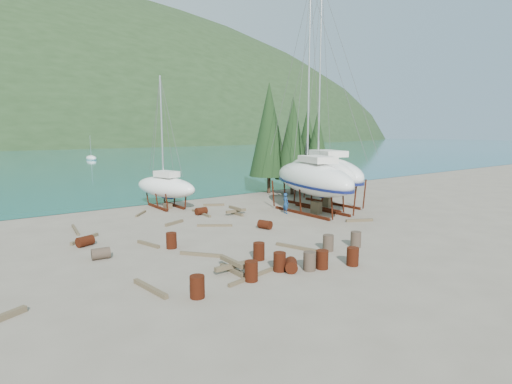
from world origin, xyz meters
TOP-DOWN VIEW (x-y plane):
  - ground at (0.00, 0.00)m, footprint 600.00×600.00m
  - far_house_right at (30.00, 190.00)m, footprint 6.60×5.60m
  - cypress_near_right at (12.50, 12.00)m, footprint 3.60×3.60m
  - cypress_mid_right at (14.00, 10.00)m, footprint 3.06×3.06m
  - cypress_back_left at (11.00, 14.00)m, footprint 4.14×4.14m
  - cypress_far_right at (15.50, 13.00)m, footprint 3.24×3.24m
  - moored_boat_mid at (10.00, 80.00)m, footprint 2.00×5.00m
  - large_sailboat_near at (7.24, 3.79)m, footprint 6.33×11.51m
  - large_sailboat_far at (10.12, 5.41)m, footprint 6.89×12.18m
  - small_sailboat_shore at (-1.16, 12.87)m, footprint 3.98×7.21m
  - worker at (5.37, 4.79)m, footprint 0.43×0.62m
  - drum_0 at (-8.09, -5.54)m, footprint 0.58×0.58m
  - drum_2 at (-9.76, 4.55)m, footprint 1.02×0.84m
  - drum_3 at (-0.27, -6.63)m, footprint 0.58×0.58m
  - drum_4 at (-0.24, 8.35)m, footprint 0.91×0.63m
  - drum_5 at (0.58, -4.26)m, footprint 0.58×0.58m
  - drum_6 at (0.90, 1.72)m, footprint 0.83×1.02m
  - drum_7 at (-1.77, -6.07)m, footprint 0.58×0.58m
  - drum_8 at (-6.02, 1.27)m, footprint 0.58×0.58m
  - drum_10 at (-5.38, -5.36)m, footprint 0.58×0.58m
  - drum_12 at (-3.19, -5.48)m, footprint 1.01×1.05m
  - drum_13 at (-3.60, -5.13)m, footprint 0.58×0.58m
  - drum_14 at (-3.36, -3.24)m, footprint 0.58×0.58m
  - drum_15 at (-9.72, 1.63)m, footprint 0.95×0.69m
  - drum_16 at (-2.42, -5.89)m, footprint 0.58×0.58m
  - drum_17 at (2.34, -4.69)m, footprint 0.58×0.58m
  - timber_1 at (7.70, -0.63)m, footprint 1.88×1.10m
  - timber_2 at (-9.47, 5.86)m, footprint 1.94×1.61m
  - timber_3 at (-5.09, -5.12)m, footprint 2.97×0.72m
  - timber_4 at (-6.86, 2.54)m, footprint 0.65×1.84m
  - timber_5 at (-0.54, -2.98)m, footprint 0.98×2.55m
  - timber_6 at (2.49, 11.02)m, footprint 1.69×1.07m
  - timber_8 at (-3.35, 6.60)m, footprint 1.66×0.84m
  - timber_9 at (-4.00, 11.24)m, footprint 1.46×1.68m
  - timber_10 at (-0.16, 8.53)m, footprint 0.33×3.09m
  - timber_11 at (-1.44, 4.30)m, footprint 2.06×1.51m
  - timber_12 at (-5.41, -0.96)m, footprint 1.60×1.93m
  - timber_13 at (-14.07, -3.11)m, footprint 1.00×0.63m
  - timber_14 at (-9.30, -3.78)m, footprint 0.52×2.44m
  - timber_15 at (-9.37, 8.70)m, footprint 0.46×2.94m
  - timber_pile_fore at (-5.45, -3.97)m, footprint 1.80×1.80m
  - timber_pile_aft at (1.94, 6.73)m, footprint 1.80×1.80m

SIDE VIEW (x-z plane):
  - ground at x=0.00m, z-range 0.00..0.00m
  - timber_15 at x=-9.37m, z-range 0.00..0.15m
  - timber_3 at x=-5.09m, z-range 0.00..0.15m
  - timber_9 at x=-4.00m, z-range 0.00..0.15m
  - timber_11 at x=-1.44m, z-range 0.00..0.15m
  - timber_5 at x=-0.54m, z-range 0.00..0.16m
  - timber_10 at x=-0.16m, z-range 0.00..0.16m
  - timber_12 at x=-5.41m, z-range 0.00..0.17m
  - timber_4 at x=-6.86m, z-range 0.00..0.17m
  - timber_14 at x=-9.30m, z-range 0.00..0.18m
  - timber_2 at x=-9.47m, z-range 0.00..0.19m
  - timber_8 at x=-3.35m, z-range 0.00..0.19m
  - timber_6 at x=2.49m, z-range 0.00..0.19m
  - timber_1 at x=7.70m, z-range 0.00..0.19m
  - timber_13 at x=-14.07m, z-range 0.00..0.22m
  - drum_2 at x=-9.76m, z-range 0.00..0.58m
  - drum_4 at x=-0.24m, z-range 0.00..0.58m
  - drum_6 at x=0.90m, z-range 0.00..0.58m
  - drum_12 at x=-3.19m, z-range 0.00..0.58m
  - drum_15 at x=-9.72m, z-range 0.00..0.58m
  - timber_pile_fore at x=-5.45m, z-range 0.00..0.60m
  - timber_pile_aft at x=1.94m, z-range 0.00..0.60m
  - moored_boat_mid at x=10.00m, z-range -2.64..3.41m
  - drum_0 at x=-8.09m, z-range 0.00..0.88m
  - drum_3 at x=-0.27m, z-range 0.00..0.88m
  - drum_5 at x=0.58m, z-range 0.00..0.88m
  - drum_7 at x=-1.77m, z-range 0.00..0.88m
  - drum_8 at x=-6.02m, z-range 0.00..0.88m
  - drum_10 at x=-5.38m, z-range 0.00..0.88m
  - drum_13 at x=-3.60m, z-range 0.00..0.88m
  - drum_14 at x=-3.36m, z-range 0.00..0.88m
  - drum_16 at x=-2.42m, z-range 0.00..0.88m
  - drum_17 at x=2.34m, z-range 0.00..0.88m
  - worker at x=5.37m, z-range 0.00..1.64m
  - small_sailboat_shore at x=-1.16m, z-range -3.69..7.32m
  - large_sailboat_near at x=7.24m, z-range -5.90..11.51m
  - far_house_right at x=30.00m, z-range 0.12..5.72m
  - large_sailboat_far at x=10.12m, z-range -6.23..12.27m
  - cypress_mid_right at x=14.00m, z-range 0.67..9.17m
  - cypress_far_right at x=15.50m, z-range 0.71..9.71m
  - cypress_near_right at x=12.50m, z-range 0.79..10.79m
  - cypress_back_left at x=11.00m, z-range 0.91..12.41m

